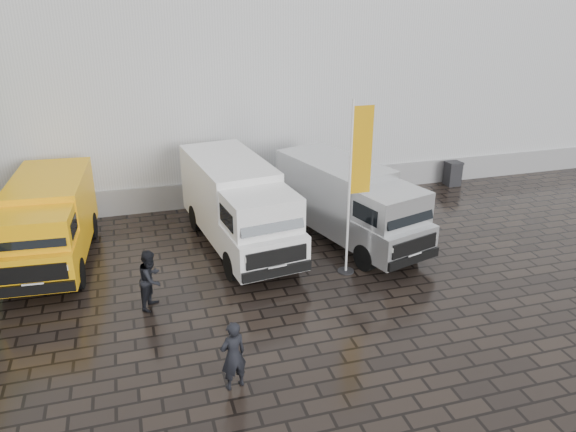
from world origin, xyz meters
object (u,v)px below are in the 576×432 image
at_px(person_front, 233,355).
at_px(person_tent, 151,279).
at_px(van_silver, 350,205).
at_px(flagpole, 356,179).
at_px(wheelie_bin, 453,173).
at_px(van_white, 238,207).
at_px(van_yellow, 49,225).

xyz_separation_m(person_front, person_tent, (-1.47, 3.86, 0.02)).
height_order(van_silver, person_tent, van_silver).
bearing_deg(flagpole, person_front, -136.62).
distance_m(van_silver, wheelie_bin, 7.65).
bearing_deg(wheelie_bin, van_white, -161.18).
distance_m(van_yellow, person_front, 8.51).
xyz_separation_m(flagpole, person_tent, (-5.94, -0.37, -2.13)).
bearing_deg(van_white, person_tent, -142.33).
distance_m(van_white, van_silver, 3.71).
relative_size(van_yellow, van_silver, 0.92).
distance_m(van_white, person_front, 7.09).
distance_m(van_yellow, flagpole, 9.43).
relative_size(van_white, van_silver, 1.06).
bearing_deg(van_silver, flagpole, -125.89).
xyz_separation_m(van_white, person_tent, (-3.02, -3.03, -0.56)).
bearing_deg(van_silver, wheelie_bin, 15.58).
xyz_separation_m(van_yellow, van_white, (5.82, -0.45, 0.10)).
bearing_deg(flagpole, van_white, 137.67).
distance_m(wheelie_bin, person_tent, 14.63).
height_order(van_yellow, person_tent, van_yellow).
bearing_deg(wheelie_bin, flagpole, -139.59).
height_order(van_yellow, wheelie_bin, van_yellow).
height_order(van_yellow, van_white, van_white).
bearing_deg(van_white, van_yellow, 168.07).
bearing_deg(van_yellow, person_front, -55.47).
height_order(flagpole, person_front, flagpole).
height_order(van_yellow, van_silver, van_silver).
bearing_deg(person_tent, flagpole, -58.08).
distance_m(wheelie_bin, person_front, 15.57).
distance_m(van_white, flagpole, 4.26).
bearing_deg(van_yellow, van_silver, -2.00).
distance_m(van_silver, person_tent, 7.12).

